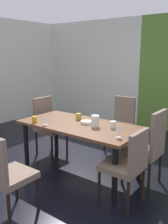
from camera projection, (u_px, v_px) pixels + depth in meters
The scene contains 15 objects.
ground_plane at pixel (68, 167), 3.95m from camera, with size 6.26×5.88×0.02m, color black.
back_panel_interior at pixel (91, 70), 6.87m from camera, with size 2.95×0.10×2.60m, color silver.
dining_table at pixel (80, 130), 3.60m from camera, with size 1.80×0.87×0.76m.
chair_right_near at pixel (128, 163), 2.86m from camera, with size 0.44×0.44×0.92m.
chair_head_near at pixel (5, 172), 2.62m from camera, with size 0.44×0.44×0.96m.
chair_left_far at pixel (48, 123), 4.41m from camera, with size 0.44×0.44×1.00m.
chair_right_far at pixel (149, 146), 3.29m from camera, with size 0.44×0.44×1.04m.
chair_head_far at pixel (121, 120), 4.66m from camera, with size 0.44×0.45×0.96m.
wine_glass_left at pixel (45, 118), 3.52m from camera, with size 0.07×0.07×0.13m.
wine_glass_near_window at pixel (119, 127), 2.98m from camera, with size 0.07×0.07×0.17m.
serving_bowl_south at pixel (86, 122), 3.59m from camera, with size 0.17×0.17×0.04m, color beige.
cup_east at pixel (34, 119), 3.66m from camera, with size 0.07×0.07×0.09m, color gold.
cup_rear at pixel (113, 125), 3.38m from camera, with size 0.08×0.08×0.09m, color white.
cup_west at pixel (79, 116), 3.82m from camera, with size 0.08×0.08×0.09m, color #A78A26.
pitcher_north at pixel (95, 121), 3.43m from camera, with size 0.13×0.11×0.16m.
Camera 1 is at (2.43, -2.74, 1.74)m, focal length 40.00 mm.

